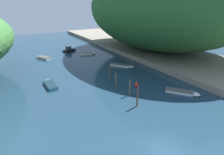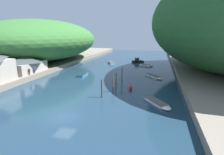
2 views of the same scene
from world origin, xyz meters
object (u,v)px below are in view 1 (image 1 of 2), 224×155
Objects in this scene: boat_yellow_tender at (88,54)px; boat_navy_launch at (123,66)px; boat_cabin_cruiser at (70,50)px; boat_mid_channel at (50,84)px; channel_buoy_near at (136,84)px; boat_small_dinghy at (43,58)px; boat_open_rowboat at (183,92)px.

boat_navy_launch is at bearing 29.88° from boat_yellow_tender.
boat_mid_channel is at bearing -49.96° from boat_cabin_cruiser.
boat_yellow_tender is at bearing -116.76° from boat_navy_launch.
boat_mid_channel is (-18.48, -2.44, 0.07)m from boat_navy_launch.
channel_buoy_near is at bearing -34.76° from boat_mid_channel.
boat_open_rowboat is (17.37, -35.01, -0.15)m from boat_small_dinghy.
boat_cabin_cruiser reaches higher than boat_yellow_tender.
boat_yellow_tender is 0.89× the size of boat_open_rowboat.
boat_yellow_tender reaches higher than boat_open_rowboat.
boat_yellow_tender is at bearing 45.98° from boat_mid_channel.
boat_cabin_cruiser is at bearing -111.09° from boat_navy_launch.
boat_small_dinghy is 1.03× the size of boat_yellow_tender.
boat_open_rowboat is at bearing -92.41° from boat_small_dinghy.
boat_navy_launch is 4.91× the size of channel_buoy_near.
boat_open_rowboat is at bearing -13.19° from boat_cabin_cruiser.
boat_small_dinghy is 4.28× the size of channel_buoy_near.
boat_cabin_cruiser is at bearing -2.57° from boat_small_dinghy.
boat_mid_channel is 0.99× the size of boat_open_rowboat.
channel_buoy_near is (14.12, -8.87, 0.17)m from boat_mid_channel.
boat_mid_channel is at bearing -22.68° from boat_yellow_tender.
boat_open_rowboat is (19.58, -15.20, -0.08)m from boat_mid_channel.
boat_navy_launch is at bearing -124.10° from boat_open_rowboat.
boat_small_dinghy is at bearing 81.01° from boat_mid_channel.
boat_open_rowboat is (1.10, -17.64, -0.01)m from boat_navy_launch.
channel_buoy_near is (-1.37, -26.45, 0.16)m from boat_yellow_tender.
boat_cabin_cruiser is at bearing 93.98° from channel_buoy_near.
boat_cabin_cruiser reaches higher than channel_buoy_near.
boat_yellow_tender reaches higher than boat_mid_channel.
boat_navy_launch is 1.06× the size of boat_mid_channel.
boat_open_rowboat is at bearing -40.45° from boat_mid_channel.
boat_open_rowboat is at bearing -49.23° from channel_buoy_near.
boat_small_dinghy reaches higher than boat_open_rowboat.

